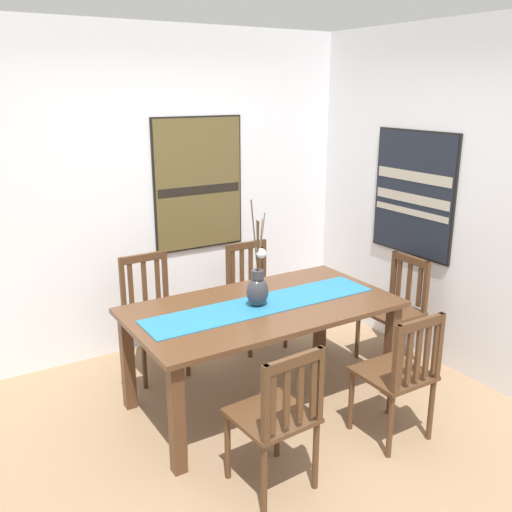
{
  "coord_description": "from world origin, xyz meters",
  "views": [
    {
      "loc": [
        -1.75,
        -2.63,
        2.2
      ],
      "look_at": [
        0.24,
        0.59,
        1.07
      ],
      "focal_mm": 39.71,
      "sensor_mm": 36.0,
      "label": 1
    }
  ],
  "objects_px": {
    "dining_table": "(262,318)",
    "chair_0": "(254,292)",
    "painting_on_side_wall": "(414,194)",
    "painting_on_back_wall": "(198,184)",
    "centerpiece_vase": "(258,287)",
    "chair_2": "(400,373)",
    "chair_4": "(395,308)",
    "chair_3": "(278,416)",
    "chair_1": "(152,314)"
  },
  "relations": [
    {
      "from": "dining_table",
      "to": "chair_0",
      "type": "height_order",
      "value": "chair_0"
    },
    {
      "from": "painting_on_side_wall",
      "to": "painting_on_back_wall",
      "type": "bearing_deg",
      "value": 140.32
    },
    {
      "from": "centerpiece_vase",
      "to": "chair_2",
      "type": "relative_size",
      "value": 0.85
    },
    {
      "from": "chair_0",
      "to": "chair_2",
      "type": "height_order",
      "value": "chair_0"
    },
    {
      "from": "chair_4",
      "to": "painting_on_back_wall",
      "type": "distance_m",
      "value": 1.97
    },
    {
      "from": "dining_table",
      "to": "chair_0",
      "type": "relative_size",
      "value": 2.07
    },
    {
      "from": "painting_on_back_wall",
      "to": "centerpiece_vase",
      "type": "bearing_deg",
      "value": -99.07
    },
    {
      "from": "chair_2",
      "to": "dining_table",
      "type": "bearing_deg",
      "value": 119.94
    },
    {
      "from": "chair_3",
      "to": "chair_4",
      "type": "xyz_separation_m",
      "value": [
        1.72,
        0.83,
        -0.01
      ]
    },
    {
      "from": "chair_1",
      "to": "chair_3",
      "type": "relative_size",
      "value": 1.07
    },
    {
      "from": "centerpiece_vase",
      "to": "dining_table",
      "type": "bearing_deg",
      "value": 10.14
    },
    {
      "from": "chair_1",
      "to": "chair_2",
      "type": "distance_m",
      "value": 1.97
    },
    {
      "from": "painting_on_side_wall",
      "to": "chair_4",
      "type": "bearing_deg",
      "value": -149.9
    },
    {
      "from": "chair_0",
      "to": "painting_on_back_wall",
      "type": "relative_size",
      "value": 0.78
    },
    {
      "from": "dining_table",
      "to": "painting_on_back_wall",
      "type": "xyz_separation_m",
      "value": [
        0.17,
        1.32,
        0.75
      ]
    },
    {
      "from": "chair_0",
      "to": "chair_1",
      "type": "bearing_deg",
      "value": -178.76
    },
    {
      "from": "chair_1",
      "to": "chair_4",
      "type": "height_order",
      "value": "chair_1"
    },
    {
      "from": "dining_table",
      "to": "painting_on_side_wall",
      "type": "bearing_deg",
      "value": 5.43
    },
    {
      "from": "chair_3",
      "to": "painting_on_back_wall",
      "type": "bearing_deg",
      "value": 74.42
    },
    {
      "from": "chair_3",
      "to": "chair_0",
      "type": "bearing_deg",
      "value": 62.43
    },
    {
      "from": "centerpiece_vase",
      "to": "chair_4",
      "type": "bearing_deg",
      "value": -0.43
    },
    {
      "from": "chair_1",
      "to": "chair_3",
      "type": "distance_m",
      "value": 1.7
    },
    {
      "from": "chair_3",
      "to": "painting_on_back_wall",
      "type": "relative_size",
      "value": 0.77
    },
    {
      "from": "chair_3",
      "to": "painting_on_back_wall",
      "type": "height_order",
      "value": "painting_on_back_wall"
    },
    {
      "from": "chair_0",
      "to": "painting_on_back_wall",
      "type": "height_order",
      "value": "painting_on_back_wall"
    },
    {
      "from": "chair_2",
      "to": "painting_on_side_wall",
      "type": "relative_size",
      "value": 0.86
    },
    {
      "from": "chair_0",
      "to": "painting_on_side_wall",
      "type": "height_order",
      "value": "painting_on_side_wall"
    },
    {
      "from": "chair_2",
      "to": "chair_4",
      "type": "height_order",
      "value": "chair_2"
    },
    {
      "from": "dining_table",
      "to": "painting_on_side_wall",
      "type": "distance_m",
      "value": 1.73
    },
    {
      "from": "dining_table",
      "to": "chair_4",
      "type": "relative_size",
      "value": 2.11
    },
    {
      "from": "dining_table",
      "to": "chair_0",
      "type": "bearing_deg",
      "value": 62.02
    },
    {
      "from": "chair_2",
      "to": "chair_0",
      "type": "bearing_deg",
      "value": 90.88
    },
    {
      "from": "chair_1",
      "to": "chair_2",
      "type": "xyz_separation_m",
      "value": [
        0.98,
        -1.71,
        -0.01
      ]
    },
    {
      "from": "centerpiece_vase",
      "to": "chair_1",
      "type": "height_order",
      "value": "centerpiece_vase"
    },
    {
      "from": "chair_2",
      "to": "chair_3",
      "type": "xyz_separation_m",
      "value": [
        -0.93,
        0.01,
        -0.0
      ]
    },
    {
      "from": "chair_2",
      "to": "painting_on_back_wall",
      "type": "height_order",
      "value": "painting_on_back_wall"
    },
    {
      "from": "chair_3",
      "to": "painting_on_side_wall",
      "type": "relative_size",
      "value": 0.86
    },
    {
      "from": "chair_0",
      "to": "painting_on_back_wall",
      "type": "xyz_separation_m",
      "value": [
        -0.3,
        0.44,
        0.92
      ]
    },
    {
      "from": "chair_4",
      "to": "painting_on_side_wall",
      "type": "distance_m",
      "value": 0.95
    },
    {
      "from": "centerpiece_vase",
      "to": "chair_2",
      "type": "height_order",
      "value": "centerpiece_vase"
    },
    {
      "from": "centerpiece_vase",
      "to": "painting_on_side_wall",
      "type": "distance_m",
      "value": 1.69
    },
    {
      "from": "chair_3",
      "to": "painting_on_back_wall",
      "type": "xyz_separation_m",
      "value": [
        0.6,
        2.16,
        0.93
      ]
    },
    {
      "from": "chair_2",
      "to": "chair_4",
      "type": "relative_size",
      "value": 1.0
    },
    {
      "from": "chair_0",
      "to": "chair_4",
      "type": "xyz_separation_m",
      "value": [
        0.82,
        -0.89,
        -0.01
      ]
    },
    {
      "from": "centerpiece_vase",
      "to": "chair_3",
      "type": "height_order",
      "value": "centerpiece_vase"
    },
    {
      "from": "dining_table",
      "to": "chair_3",
      "type": "xyz_separation_m",
      "value": [
        -0.44,
        -0.85,
        -0.18
      ]
    },
    {
      "from": "centerpiece_vase",
      "to": "chair_4",
      "type": "distance_m",
      "value": 1.4
    },
    {
      "from": "chair_0",
      "to": "painting_on_side_wall",
      "type": "bearing_deg",
      "value": -33.22
    },
    {
      "from": "dining_table",
      "to": "painting_on_back_wall",
      "type": "distance_m",
      "value": 1.52
    },
    {
      "from": "chair_0",
      "to": "chair_4",
      "type": "relative_size",
      "value": 1.02
    }
  ]
}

